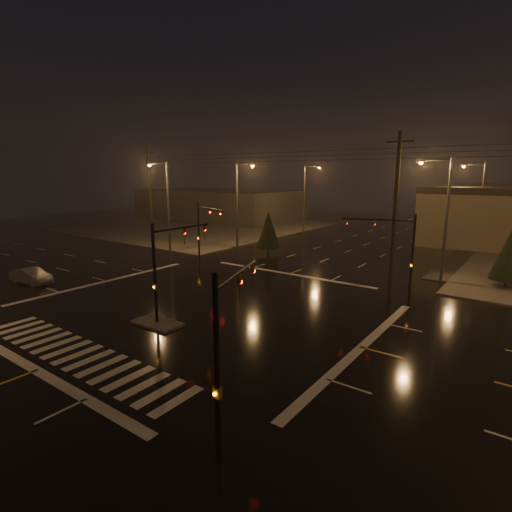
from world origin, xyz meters
name	(u,v)px	position (x,y,z in m)	size (l,w,h in m)	color
ground	(204,306)	(0.00, 0.00, 0.00)	(140.00, 140.00, 0.00)	black
sidewalk_nw	(196,226)	(-30.00, 30.00, 0.06)	(36.00, 36.00, 0.12)	#4C4A44
median_island	(157,323)	(0.00, -4.00, 0.07)	(3.00, 1.60, 0.15)	#4C4A44
crosswalk	(78,354)	(0.00, -9.00, 0.01)	(15.00, 2.60, 0.01)	beige
stop_bar_near	(36,370)	(0.00, -11.00, 0.01)	(16.00, 0.50, 0.01)	beige
stop_bar_far	(289,274)	(0.00, 11.00, 0.01)	(16.00, 0.50, 0.01)	beige
commercial_block	(220,204)	(-35.00, 42.00, 2.80)	(30.00, 18.00, 5.60)	#423E3A
signal_mast_median	(166,260)	(0.00, -3.07, 3.75)	(0.25, 4.59, 6.00)	black
signal_mast_ne	(397,244)	(9.50, 10.14, 3.79)	(4.84, 1.86, 6.00)	black
signal_mast_nw	(203,225)	(-9.50, 10.14, 3.79)	(4.84, 1.86, 6.00)	black
signal_mast_se	(226,338)	(10.23, -9.75, 3.71)	(1.55, 3.87, 6.00)	black
streetlight_1	(239,200)	(-11.18, 18.00, 5.80)	(2.77, 0.32, 10.00)	#38383A
streetlight_2	(306,194)	(-11.18, 34.00, 5.80)	(2.77, 0.32, 10.00)	#38383A
streetlight_3	(443,211)	(11.18, 16.00, 5.80)	(2.77, 0.32, 10.00)	#38383A
streetlight_4	(479,199)	(11.18, 36.00, 5.80)	(2.77, 0.32, 10.00)	#38383A
streetlight_5	(166,201)	(-16.00, 11.18, 5.80)	(0.32, 2.77, 10.00)	#38383A
utility_pole_0	(150,195)	(-22.00, 14.00, 6.13)	(2.20, 0.32, 12.00)	black
utility_pole_1	(395,207)	(8.00, 14.00, 6.13)	(2.20, 0.32, 12.00)	black
conifer_0	(509,254)	(15.96, 17.06, 2.68)	(2.54, 2.54, 4.67)	black
conifer_3	(268,230)	(-6.53, 17.26, 2.75)	(2.63, 2.63, 4.81)	black
car_crossing	(31,276)	(-15.28, -4.00, 0.65)	(1.37, 3.93, 1.29)	#54555C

